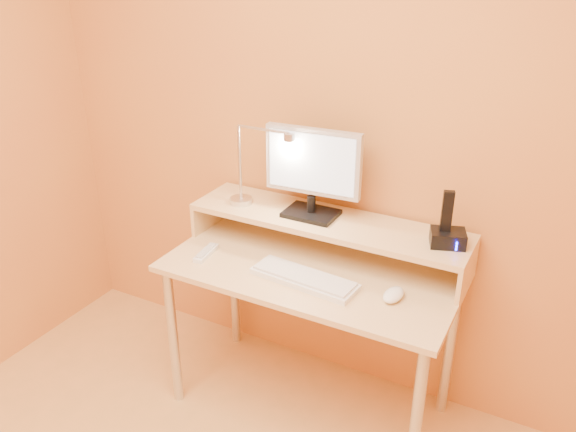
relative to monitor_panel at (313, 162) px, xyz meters
The scene contains 25 objects.
wall_back 0.22m from the monitor_panel, 64.76° to the left, with size 3.00×0.04×2.50m, color #D08C3E.
desk_leg_fl 0.99m from the monitor_panel, 139.17° to the right, with size 0.04×0.04×0.69m, color silver.
desk_leg_fr 1.07m from the monitor_panel, 33.25° to the right, with size 0.04×0.04×0.69m, color silver.
desk_leg_bl 0.91m from the monitor_panel, 169.26° to the left, with size 0.04×0.04×0.69m, color silver.
desk_leg_br 1.00m from the monitor_panel, ahead, with size 0.04×0.04×0.69m, color silver.
desk_lower 0.45m from the monitor_panel, 64.76° to the right, with size 1.20×0.60×0.03m, color #E1B883.
shelf_riser_left 0.61m from the monitor_panel, behind, with size 0.02×0.30×0.14m, color #E1B883.
shelf_riser_right 0.74m from the monitor_panel, ahead, with size 0.02×0.30×0.14m, color #E1B883.
desk_shelf 0.26m from the monitor_panel, ahead, with size 1.20×0.30×0.03m, color #E1B883.
monitor_foot 0.23m from the monitor_panel, 90.00° to the right, with size 0.22×0.16×0.02m, color black.
monitor_neck 0.19m from the monitor_panel, 90.00° to the right, with size 0.04×0.04×0.07m, color black.
monitor_panel is the anchor object (origin of this frame).
monitor_back 0.02m from the monitor_panel, 90.00° to the left, with size 0.37×0.01×0.24m, color black.
monitor_screen 0.02m from the monitor_panel, 90.00° to the right, with size 0.37×0.00×0.24m, color silver.
lamp_base 0.40m from the monitor_panel, behind, with size 0.10×0.10×0.03m, color silver.
lamp_post 0.34m from the monitor_panel, behind, with size 0.01×0.01×0.33m, color silver.
lamp_arm 0.24m from the monitor_panel, 169.22° to the right, with size 0.01×0.01×0.24m, color silver.
lamp_head 0.14m from the monitor_panel, 156.04° to the right, with size 0.04×0.04×0.03m, color silver.
lamp_bulb 0.13m from the monitor_panel, 156.04° to the right, with size 0.03×0.03×0.00m, color #FFEAC6.
phone_dock 0.61m from the monitor_panel, ahead, with size 0.13×0.10×0.06m, color black.
phone_handset 0.57m from the monitor_panel, ahead, with size 0.04×0.03×0.16m, color black.
phone_led 0.66m from the monitor_panel, ahead, with size 0.01×0.00×0.04m, color #191CFF.
keyboard 0.48m from the monitor_panel, 70.01° to the right, with size 0.43×0.14×0.02m, color white.
mouse 0.63m from the monitor_panel, 26.74° to the right, with size 0.07×0.12×0.04m, color white.
remote_control 0.60m from the monitor_panel, 143.91° to the right, with size 0.04×0.16×0.02m, color white.
Camera 1 is at (0.88, -0.69, 1.92)m, focal length 36.23 mm.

